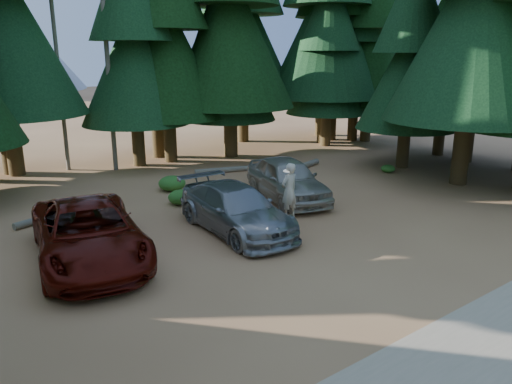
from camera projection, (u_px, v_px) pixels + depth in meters
ground at (278, 263)px, 14.72m from camera, size 160.00×160.00×0.00m
gravel_strip at (489, 372)px, 9.71m from camera, size 26.00×3.50×0.01m
forest_belt_north at (98, 170)px, 26.28m from camera, size 36.00×7.00×22.00m
forest_belt_east at (454, 168)px, 26.74m from camera, size 6.00×22.00×22.00m
snag_front at (107, 52)px, 24.72m from camera, size 0.24×0.24×12.00m
snag_back at (59, 73)px, 25.00m from camera, size 0.20×0.20×10.00m
red_pickup at (89, 233)px, 14.68m from camera, size 4.05×6.72×1.75m
silver_minivan_center at (236, 209)px, 17.15m from camera, size 2.55×5.60×1.59m
silver_minivan_right at (287, 179)px, 20.83m from camera, size 3.45×5.58×1.77m
frisbee_player at (289, 191)px, 17.44m from camera, size 0.77×0.55×1.97m
log_left at (61, 214)px, 18.81m from camera, size 3.62×1.34×0.26m
log_mid at (227, 170)px, 25.75m from camera, size 3.26×1.28×0.27m
log_right at (294, 169)px, 25.79m from camera, size 4.68×1.69×0.31m
shrub_left at (92, 214)px, 18.19m from camera, size 1.08×1.08×0.59m
shrub_center_left at (94, 207)px, 19.00m from camera, size 1.08×1.08×0.59m
shrub_center_right at (181, 197)px, 20.37m from camera, size 1.06×1.06×0.58m
shrub_right at (172, 183)px, 22.34m from camera, size 1.21×1.21×0.66m
shrub_far_right at (292, 167)px, 25.56m from camera, size 1.10×1.10×0.61m
shrub_edge_east at (388, 169)px, 25.73m from camera, size 0.72×0.72×0.40m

